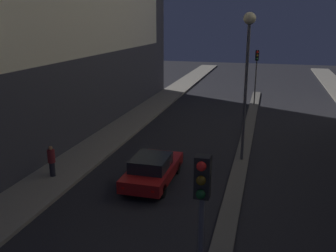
% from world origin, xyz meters
% --- Properties ---
extents(median_strip, '(0.79, 36.26, 0.14)m').
position_xyz_m(median_strip, '(0.00, 19.13, 0.07)').
color(median_strip, '#56544F').
rests_on(median_strip, ground).
extents(traffic_light_near, '(0.32, 0.42, 4.90)m').
position_xyz_m(traffic_light_near, '(0.00, 3.42, 3.72)').
color(traffic_light_near, '#4C4C51').
rests_on(traffic_light_near, median_strip).
extents(traffic_light_mid, '(0.32, 0.42, 4.90)m').
position_xyz_m(traffic_light_mid, '(0.00, 30.84, 3.72)').
color(traffic_light_mid, '#4C4C51').
rests_on(traffic_light_mid, median_strip).
extents(street_lamp, '(0.63, 0.63, 7.88)m').
position_xyz_m(street_lamp, '(0.00, 16.45, 6.03)').
color(street_lamp, '#4C4C51').
rests_on(street_lamp, median_strip).
extents(car_left_lane, '(1.95, 4.45, 1.46)m').
position_xyz_m(car_left_lane, '(-3.93, 12.40, 0.74)').
color(car_left_lane, maroon).
rests_on(car_left_lane, ground).
extents(pedestrian_on_left_sidewalk, '(0.36, 0.36, 1.57)m').
position_xyz_m(pedestrian_on_left_sidewalk, '(-8.88, 11.60, 0.98)').
color(pedestrian_on_left_sidewalk, black).
rests_on(pedestrian_on_left_sidewalk, sidewalk_left).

